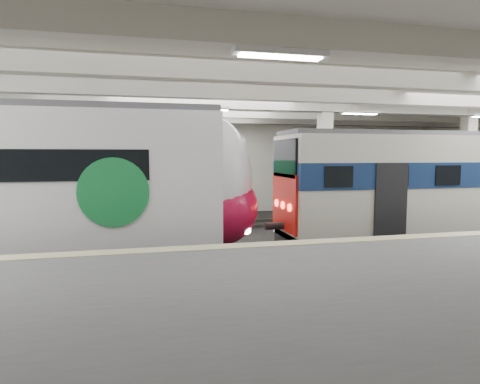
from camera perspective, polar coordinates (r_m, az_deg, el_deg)
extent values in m
cube|color=black|center=(13.07, -3.05, -9.47)|extent=(36.00, 24.00, 0.10)
cube|color=silver|center=(12.84, -3.18, 15.47)|extent=(36.00, 24.00, 0.20)
cube|color=beige|center=(22.56, -7.51, 3.89)|extent=(30.00, 0.10, 5.50)
cube|color=beige|center=(3.32, 28.27, -4.43)|extent=(30.00, 0.10, 5.50)
cube|color=#575759|center=(6.90, 6.82, -18.02)|extent=(30.00, 7.00, 1.10)
cube|color=beige|center=(9.70, 0.27, -7.62)|extent=(30.00, 0.50, 0.02)
cube|color=beige|center=(15.48, -16.09, 3.13)|extent=(0.50, 0.50, 5.50)
cube|color=beige|center=(17.04, 11.90, 3.40)|extent=(0.50, 0.50, 5.50)
cube|color=beige|center=(20.98, 29.55, 3.16)|extent=(0.50, 0.50, 5.50)
cube|color=beige|center=(12.79, -3.17, 14.15)|extent=(30.00, 18.00, 0.50)
cube|color=#59544C|center=(13.04, -3.06, -8.92)|extent=(30.00, 1.52, 0.16)
cube|color=#59544C|center=(18.36, -6.04, -4.78)|extent=(30.00, 1.52, 0.16)
cylinder|color=black|center=(12.72, -3.16, 11.70)|extent=(30.00, 0.03, 0.03)
cylinder|color=black|center=(18.14, -6.19, 9.75)|extent=(30.00, 0.03, 0.03)
cube|color=white|center=(10.80, -1.29, 14.04)|extent=(26.00, 8.40, 0.12)
ellipsoid|color=white|center=(12.64, -3.68, 1.73)|extent=(2.35, 2.91, 3.91)
ellipsoid|color=#B60F36|center=(12.75, -3.12, -2.20)|extent=(2.50, 2.97, 2.39)
cylinder|color=#17833E|center=(11.02, -17.54, -0.07)|extent=(1.84, 0.06, 1.84)
cube|color=beige|center=(16.28, 26.88, 0.96)|extent=(12.02, 2.64, 3.42)
cube|color=navy|center=(16.26, 26.95, 2.40)|extent=(12.06, 2.70, 0.83)
cube|color=#B6130C|center=(13.29, 6.34, -1.42)|extent=(0.08, 2.24, 1.88)
cube|color=black|center=(13.20, 6.40, 4.78)|extent=(0.08, 2.11, 1.23)
cube|color=#4C4C51|center=(16.26, 27.15, 7.26)|extent=(12.02, 2.06, 0.16)
cube|color=black|center=(16.51, 26.62, -5.50)|extent=(12.02, 1.84, 0.70)
cube|color=white|center=(18.13, -20.27, 1.64)|extent=(12.76, 2.66, 3.46)
cube|color=#17833E|center=(18.11, -20.32, 3.07)|extent=(12.80, 2.72, 0.73)
cube|color=#4C4C51|center=(18.11, -20.45, 7.39)|extent=(12.75, 2.21, 0.16)
cube|color=black|center=(18.34, -20.08, -4.38)|extent=(12.76, 2.39, 0.60)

